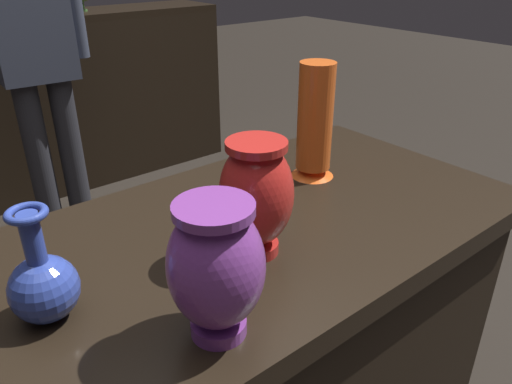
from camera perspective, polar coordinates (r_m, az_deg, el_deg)
The scene contains 7 objects.
display_plinth at distance 1.28m, azimuth -0.04°, elevation -19.03°, with size 1.20×0.64×0.80m.
back_display_shelf at distance 3.06m, azimuth -27.18°, elevation 8.12°, with size 2.60×0.40×0.99m.
vase_centerpiece at distance 0.88m, azimuth 0.05°, elevation -0.29°, with size 0.14×0.14×0.22m.
vase_tall_behind at distance 0.70m, azimuth -4.65°, elevation -8.60°, with size 0.14×0.14×0.22m.
vase_left_accent at distance 0.83m, azimuth -23.47°, elevation -9.73°, with size 0.11×0.11×0.19m.
vase_right_accent at distance 1.21m, azimuth 6.85°, elevation 7.85°, with size 0.11×0.11×0.28m.
visitor_center_back at distance 2.41m, azimuth -24.40°, elevation 15.19°, with size 0.47×0.20×1.59m.
Camera 1 is at (-0.56, -0.70, 1.32)m, focal length 34.46 mm.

